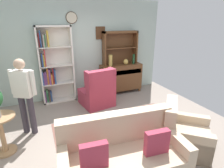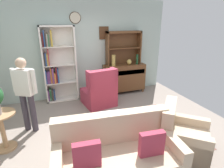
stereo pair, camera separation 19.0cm
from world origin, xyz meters
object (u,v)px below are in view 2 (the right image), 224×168
at_px(couch_floral, 117,157).
at_px(bookshelf, 57,65).
at_px(armchair_floral, 182,137).
at_px(wingback_chair, 100,92).
at_px(coffee_table, 114,124).
at_px(sideboard_hutch, 123,43).
at_px(bottle_wine, 137,59).
at_px(sideboard, 124,77).
at_px(plant_stand, 2,127).
at_px(book_stack, 113,119).
at_px(vase_round, 129,62).
at_px(person_reading, 25,90).
at_px(vase_tall, 114,61).

bearing_deg(couch_floral, bookshelf, 100.32).
height_order(couch_floral, armchair_floral, couch_floral).
xyz_separation_m(bookshelf, wingback_chair, (1.00, -0.76, -0.65)).
distance_m(bookshelf, coffee_table, 2.54).
xyz_separation_m(sideboard_hutch, couch_floral, (-1.44, -3.15, -1.25)).
height_order(sideboard_hutch, couch_floral, sideboard_hutch).
bearing_deg(bottle_wine, sideboard, 167.11).
distance_m(plant_stand, book_stack, 1.97).
bearing_deg(armchair_floral, plant_stand, 158.79).
relative_size(armchair_floral, book_stack, 5.25).
distance_m(vase_round, armchair_floral, 2.97).
height_order(sideboard, armchair_floral, sideboard).
bearing_deg(armchair_floral, person_reading, 147.44).
xyz_separation_m(person_reading, book_stack, (1.52, -0.90, -0.44)).
relative_size(couch_floral, person_reading, 1.20).
xyz_separation_m(vase_tall, person_reading, (-2.32, -1.23, -0.18)).
bearing_deg(sideboard, vase_round, -27.17).
height_order(sideboard_hutch, plant_stand, sideboard_hutch).
distance_m(bottle_wine, wingback_chair, 1.66).
distance_m(bookshelf, sideboard_hutch, 2.07).
height_order(coffee_table, book_stack, book_stack).
relative_size(armchair_floral, coffee_table, 1.35).
xyz_separation_m(sideboard, book_stack, (-1.20, -2.21, -0.05)).
distance_m(sideboard, coffee_table, 2.52).
bearing_deg(wingback_chair, bottle_wine, 22.65).
relative_size(sideboard_hutch, vase_round, 6.47).
relative_size(sideboard, book_stack, 6.31).
bearing_deg(bookshelf, vase_tall, -5.86).
distance_m(sideboard, plant_stand, 3.60).
height_order(vase_tall, bottle_wine, vase_tall).
relative_size(plant_stand, coffee_table, 0.89).
bearing_deg(bottle_wine, vase_tall, 179.34).
relative_size(vase_round, person_reading, 0.11).
xyz_separation_m(sideboard, person_reading, (-2.71, -1.31, 0.40)).
xyz_separation_m(sideboard_hutch, wingback_chair, (-1.01, -0.78, -1.18)).
xyz_separation_m(sideboard, couch_floral, (-1.44, -3.04, -0.20)).
distance_m(armchair_floral, person_reading, 3.08).
relative_size(bookshelf, book_stack, 10.19).
distance_m(bookshelf, bottle_wine, 2.40).
xyz_separation_m(bookshelf, person_reading, (-0.71, -1.40, -0.13)).
bearing_deg(book_stack, vase_round, 58.23).
relative_size(sideboard, person_reading, 0.83).
height_order(sideboard, wingback_chair, wingback_chair).
bearing_deg(sideboard_hutch, vase_tall, -154.11).
bearing_deg(person_reading, vase_round, 23.63).
bearing_deg(person_reading, coffee_table, -30.54).
bearing_deg(vase_round, bottle_wine, -4.95).
bearing_deg(vase_tall, book_stack, -110.78).
bearing_deg(coffee_table, armchair_floral, -35.49).
height_order(vase_tall, coffee_table, vase_tall).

